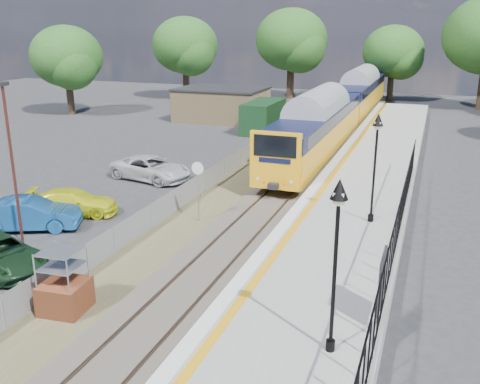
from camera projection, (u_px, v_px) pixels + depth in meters
The scene contains 17 objects.
ground at pixel (199, 281), 19.39m from camera, with size 120.00×120.00×0.00m, color #2D2D30.
track_bed at pixel (267, 199), 28.19m from camera, with size 5.90×80.00×0.29m.
platform at pixel (351, 213), 25.05m from camera, with size 5.00×70.00×0.90m, color gray.
platform_edge at pixel (308, 199), 25.59m from camera, with size 0.90×70.00×0.01m.
victorian_lamp_south at pixel (337, 227), 12.72m from camera, with size 0.44×0.44×4.60m.
victorian_lamp_north at pixel (376, 143), 21.75m from camera, with size 0.44×0.44×4.60m.
palisade_fence at pixel (395, 236), 18.70m from camera, with size 0.12×26.00×2.00m.
wire_fence at pixel (218, 173), 31.34m from camera, with size 0.06×52.00×1.20m.
outbuilding at pixel (229, 106), 50.47m from camera, with size 10.80×10.10×3.12m.
tree_line at pixel (379, 48), 54.59m from camera, with size 56.80×43.80×11.88m.
train at pixel (343, 105), 45.51m from camera, with size 2.82×40.83×3.51m.
brick_plinth at pixel (64, 282), 17.01m from camera, with size 1.47×1.47×2.20m.
speed_sign at pixel (198, 181), 24.54m from camera, with size 0.59×0.10×2.94m.
carpark_lamp at pixel (11, 155), 21.55m from camera, with size 0.25×0.50×6.78m.
car_blue at pixel (29, 214), 24.09m from camera, with size 1.55×4.45×1.47m, color #174D8B.
car_yellow at pixel (73, 202), 26.02m from camera, with size 1.76×4.32×1.25m, color yellow.
car_white at pixel (151, 168), 31.87m from camera, with size 2.33×5.06×1.41m, color silver.
Camera 1 is at (7.40, -15.96, 8.91)m, focal length 40.00 mm.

